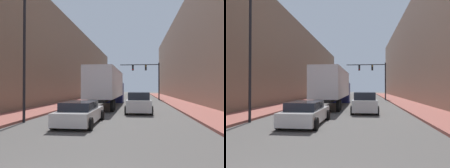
# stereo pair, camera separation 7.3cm
# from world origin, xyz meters

# --- Properties ---
(sidewalk_right) EXTENTS (3.24, 80.00, 0.15)m
(sidewalk_right) POSITION_xyz_m (6.89, 30.00, 0.07)
(sidewalk_right) COLOR #9E564C
(sidewalk_right) RESTS_ON ground
(sidewalk_left) EXTENTS (3.24, 80.00, 0.15)m
(sidewalk_left) POSITION_xyz_m (-6.89, 30.00, 0.07)
(sidewalk_left) COLOR #9E564C
(sidewalk_left) RESTS_ON ground
(building_right) EXTENTS (6.00, 80.00, 15.02)m
(building_right) POSITION_xyz_m (11.52, 30.00, 7.51)
(building_right) COLOR #997A66
(building_right) RESTS_ON ground
(building_left) EXTENTS (6.00, 80.00, 12.41)m
(building_left) POSITION_xyz_m (-11.52, 30.00, 6.21)
(building_left) COLOR #846B56
(building_left) RESTS_ON ground
(semi_truck) EXTENTS (2.57, 14.46, 3.97)m
(semi_truck) POSITION_xyz_m (-1.64, 21.60, 2.26)
(semi_truck) COLOR silver
(semi_truck) RESTS_ON ground
(sedan_car) EXTENTS (2.12, 4.80, 1.30)m
(sedan_car) POSITION_xyz_m (-1.59, 9.46, 0.64)
(sedan_car) COLOR silver
(sedan_car) RESTS_ON ground
(suv_car) EXTENTS (2.16, 4.48, 1.71)m
(suv_car) POSITION_xyz_m (1.74, 15.64, 0.81)
(suv_car) COLOR silver
(suv_car) RESTS_ON ground
(traffic_signal_gantry) EXTENTS (6.51, 0.35, 6.17)m
(traffic_signal_gantry) POSITION_xyz_m (3.56, 33.72, 4.29)
(traffic_signal_gantry) COLOR black
(traffic_signal_gantry) RESTS_ON ground
(street_lamp) EXTENTS (0.44, 0.44, 7.93)m
(street_lamp) POSITION_xyz_m (-5.12, 9.61, 4.98)
(street_lamp) COLOR black
(street_lamp) RESTS_ON ground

